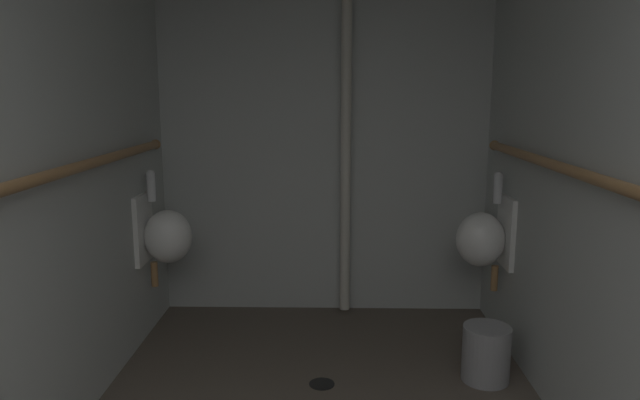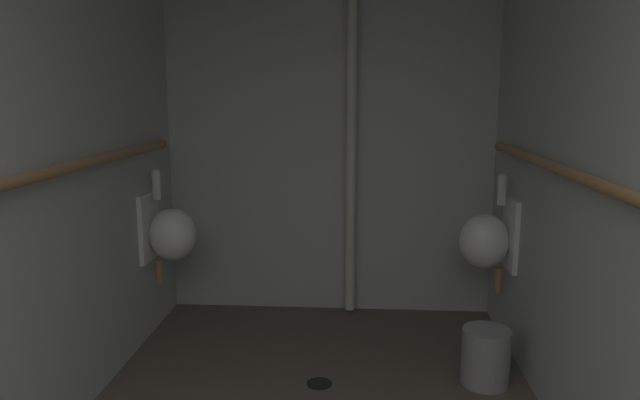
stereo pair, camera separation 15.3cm
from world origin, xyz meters
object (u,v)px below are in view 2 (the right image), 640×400
Objects in this scene: urinal_left_mid at (169,233)px; urinal_right_mid at (488,240)px; waste_bin at (486,357)px; standpipe_back_wall at (351,139)px; floor_drain at (319,383)px.

urinal_right_mid is at bearing -0.96° from urinal_left_mid.
waste_bin is at bearing -100.24° from urinal_right_mid.
standpipe_back_wall reaches higher than floor_drain.
standpipe_back_wall is 1.65m from floor_drain.
standpipe_back_wall is (-0.85, 0.49, 0.57)m from urinal_right_mid.
waste_bin is (0.91, 0.07, 0.15)m from floor_drain.
floor_drain is at bearing -97.72° from standpipe_back_wall.
waste_bin is (-0.09, -0.51, -0.53)m from urinal_right_mid.
urinal_left_mid reaches higher than waste_bin.
urinal_left_mid is at bearing 179.04° from urinal_right_mid.
urinal_left_mid reaches higher than floor_drain.
standpipe_back_wall reaches higher than urinal_right_mid.
urinal_left_mid is 5.39× the size of floor_drain.
standpipe_back_wall is at bearing 150.32° from urinal_right_mid.
urinal_right_mid is at bearing -29.68° from standpipe_back_wall.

